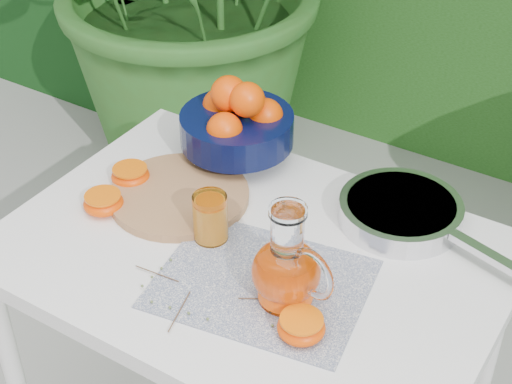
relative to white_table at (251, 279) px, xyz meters
The scene contains 9 objects.
white_table is the anchor object (origin of this frame).
placemat 0.14m from the white_table, 46.11° to the right, with size 0.39×0.31×0.00m, color #0E1F4F.
cutting_board 0.25m from the white_table, 165.06° to the left, with size 0.31×0.31×0.02m, color #A5784A.
fruit_bowl 0.38m from the white_table, 127.49° to the left, with size 0.30×0.30×0.21m.
juice_pitcher 0.23m from the white_table, 33.49° to the right, with size 0.19×0.16×0.21m.
juice_tumbler 0.16m from the white_table, 169.38° to the right, with size 0.08×0.08×0.10m.
saute_pan 0.35m from the white_table, 48.00° to the left, with size 0.48×0.32×0.05m.
orange_halves 0.20m from the white_table, 161.40° to the right, with size 0.65×0.29×0.04m.
thyme_sprigs 0.19m from the white_table, 89.24° to the right, with size 0.33×0.23×0.01m.
Camera 1 is at (0.54, -1.04, 1.78)m, focal length 55.00 mm.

